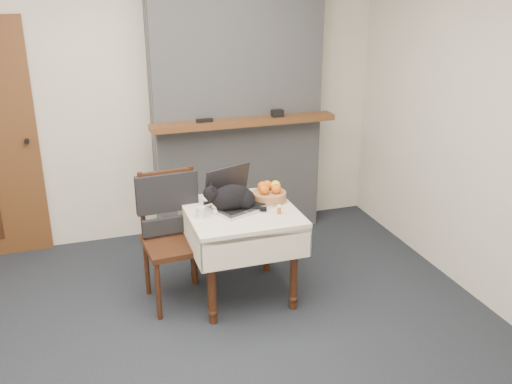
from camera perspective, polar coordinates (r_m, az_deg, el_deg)
ground at (r=3.77m, az=-7.20°, el=-16.54°), size 4.50×4.50×0.00m
room_shell at (r=3.50m, az=-10.05°, el=12.06°), size 4.52×4.01×2.61m
chimney at (r=5.10m, az=-1.96°, el=9.77°), size 1.62×0.48×2.60m
side_table at (r=4.15m, az=-1.49°, el=-3.21°), size 0.78×0.78×0.70m
laptop at (r=4.14m, az=-2.12°, el=-0.53°), size 0.48×0.45×0.29m
cat at (r=4.06m, az=-2.33°, el=-0.61°), size 0.45×0.22×0.22m
cream_jar at (r=3.98m, az=-5.55°, el=-2.03°), size 0.07×0.07×0.08m
pill_bottle at (r=4.02m, az=2.32°, el=-1.75°), size 0.03×0.03×0.07m
fruit_basket at (r=4.25m, az=1.33°, el=-0.15°), size 0.25×0.25×0.14m
desk_clutter at (r=4.19m, az=0.69°, el=-1.22°), size 0.13×0.04×0.01m
chair at (r=4.18m, az=-8.50°, el=-2.69°), size 0.47×0.46×0.98m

